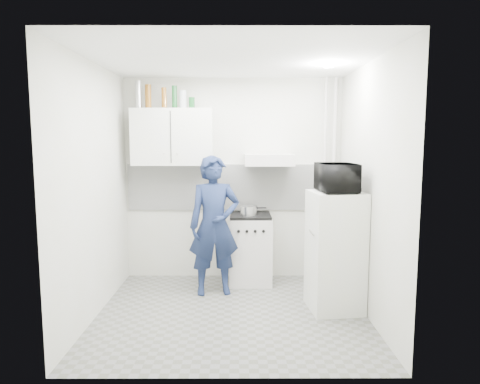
{
  "coord_description": "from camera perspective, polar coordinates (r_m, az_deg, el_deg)",
  "views": [
    {
      "loc": [
        0.08,
        -4.32,
        1.81
      ],
      "look_at": [
        0.09,
        0.3,
        1.25
      ],
      "focal_mm": 32.0,
      "sensor_mm": 36.0,
      "label": 1
    }
  ],
  "objects": [
    {
      "name": "floor",
      "position": [
        4.69,
        -1.12,
        -15.81
      ],
      "size": [
        2.8,
        2.8,
        0.0
      ],
      "primitive_type": "plane",
      "color": "slate",
      "rests_on": "ground"
    },
    {
      "name": "ceiling",
      "position": [
        4.4,
        -1.2,
        17.26
      ],
      "size": [
        2.8,
        2.8,
        0.0
      ],
      "primitive_type": "plane",
      "color": "white",
      "rests_on": "wall_back"
    },
    {
      "name": "wall_back",
      "position": [
        5.6,
        -0.94,
        1.68
      ],
      "size": [
        2.8,
        0.0,
        2.8
      ],
      "primitive_type": "plane",
      "rotation": [
        1.57,
        0.0,
        0.0
      ],
      "color": "silver",
      "rests_on": "floor"
    },
    {
      "name": "wall_left",
      "position": [
        4.6,
        -18.89,
        0.16
      ],
      "size": [
        0.0,
        2.6,
        2.6
      ],
      "primitive_type": "plane",
      "rotation": [
        1.57,
        0.0,
        1.57
      ],
      "color": "silver",
      "rests_on": "floor"
    },
    {
      "name": "wall_right",
      "position": [
        4.55,
        16.76,
        0.18
      ],
      "size": [
        0.0,
        2.6,
        2.6
      ],
      "primitive_type": "plane",
      "rotation": [
        1.57,
        0.0,
        -1.57
      ],
      "color": "silver",
      "rests_on": "floor"
    },
    {
      "name": "person",
      "position": [
        5.03,
        -3.44,
        -4.48
      ],
      "size": [
        0.65,
        0.49,
        1.64
      ],
      "primitive_type": "imported",
      "rotation": [
        0.0,
        0.0,
        0.17
      ],
      "color": "#162142",
      "rests_on": "floor"
    },
    {
      "name": "stove",
      "position": [
        5.5,
        1.39,
        -7.68
      ],
      "size": [
        0.53,
        0.53,
        0.85
      ],
      "primitive_type": "cube",
      "color": "beige",
      "rests_on": "floor"
    },
    {
      "name": "fridge",
      "position": [
        4.7,
        12.55,
        -7.72
      ],
      "size": [
        0.58,
        0.58,
        1.27
      ],
      "primitive_type": "cube",
      "rotation": [
        0.0,
        0.0,
        0.11
      ],
      "color": "silver",
      "rests_on": "floor"
    },
    {
      "name": "stove_top",
      "position": [
        5.41,
        1.4,
        -3.17
      ],
      "size": [
        0.51,
        0.51,
        0.03
      ],
      "primitive_type": "cube",
      "color": "black",
      "rests_on": "stove"
    },
    {
      "name": "saucepan",
      "position": [
        5.35,
        1.16,
        -2.48
      ],
      "size": [
        0.2,
        0.2,
        0.11
      ],
      "primitive_type": "cylinder",
      "color": "silver",
      "rests_on": "stove_top"
    },
    {
      "name": "microwave",
      "position": [
        4.57,
        12.81,
        1.88
      ],
      "size": [
        0.56,
        0.4,
        0.3
      ],
      "primitive_type": "imported",
      "rotation": [
        0.0,
        0.0,
        1.63
      ],
      "color": "black",
      "rests_on": "fridge"
    },
    {
      "name": "bottle_a",
      "position": [
        5.57,
        -13.39,
        12.49
      ],
      "size": [
        0.08,
        0.08,
        0.34
      ],
      "primitive_type": "cylinder",
      "color": "silver",
      "rests_on": "upper_cabinet"
    },
    {
      "name": "bottle_b",
      "position": [
        5.54,
        -12.15,
        12.32
      ],
      "size": [
        0.08,
        0.08,
        0.29
      ],
      "primitive_type": "cylinder",
      "color": "brown",
      "rests_on": "upper_cabinet"
    },
    {
      "name": "bottle_c",
      "position": [
        5.5,
        -10.09,
        12.21
      ],
      "size": [
        0.06,
        0.06,
        0.26
      ],
      "primitive_type": "cylinder",
      "color": "brown",
      "rests_on": "upper_cabinet"
    },
    {
      "name": "bottle_d",
      "position": [
        5.48,
        -8.73,
        12.38
      ],
      "size": [
        0.06,
        0.06,
        0.28
      ],
      "primitive_type": "cylinder",
      "color": "#144C1E",
      "rests_on": "upper_cabinet"
    },
    {
      "name": "canister_a",
      "position": [
        5.47,
        -7.61,
        12.11
      ],
      "size": [
        0.09,
        0.09,
        0.22
      ],
      "primitive_type": "cylinder",
      "color": "#B2B7BC",
      "rests_on": "upper_cabinet"
    },
    {
      "name": "canister_b",
      "position": [
        5.45,
        -6.44,
        11.7
      ],
      "size": [
        0.07,
        0.07,
        0.14
      ],
      "primitive_type": "cylinder",
      "color": "#144C1E",
      "rests_on": "upper_cabinet"
    },
    {
      "name": "upper_cabinet",
      "position": [
        5.46,
        -8.93,
        7.24
      ],
      "size": [
        1.0,
        0.35,
        0.7
      ],
      "primitive_type": "cube",
      "color": "silver",
      "rests_on": "wall_back"
    },
    {
      "name": "range_hood",
      "position": [
        5.34,
        3.87,
        4.32
      ],
      "size": [
        0.6,
        0.5,
        0.14
      ],
      "primitive_type": "cube",
      "color": "beige",
      "rests_on": "wall_back"
    },
    {
      "name": "backsplash",
      "position": [
        5.59,
        -0.94,
        0.64
      ],
      "size": [
        2.74,
        0.03,
        0.6
      ],
      "primitive_type": "cube",
      "color": "white",
      "rests_on": "wall_back"
    },
    {
      "name": "pipe_a",
      "position": [
        5.65,
        12.36,
        1.57
      ],
      "size": [
        0.05,
        0.05,
        2.6
      ],
      "primitive_type": "cylinder",
      "color": "beige",
      "rests_on": "floor"
    },
    {
      "name": "pipe_b",
      "position": [
        5.63,
        11.16,
        1.57
      ],
      "size": [
        0.04,
        0.04,
        2.6
      ],
      "primitive_type": "cylinder",
      "color": "beige",
      "rests_on": "floor"
    },
    {
      "name": "ceiling_spot_fixture",
      "position": [
        4.68,
        11.7,
        16.12
      ],
      "size": [
        0.1,
        0.1,
        0.02
      ],
      "primitive_type": "cylinder",
      "color": "white",
      "rests_on": "ceiling"
    }
  ]
}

